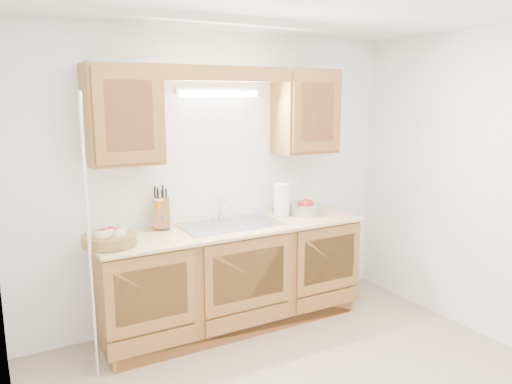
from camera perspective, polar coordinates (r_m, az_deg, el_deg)
room at (r=3.12m, az=6.94°, el=-2.40°), size 3.52×3.50×2.50m
base_cabinets at (r=4.34m, az=-2.80°, el=-9.65°), size 2.20×0.60×0.86m
countertop at (r=4.20m, az=-2.77°, el=-4.07°), size 2.30×0.63×0.04m
upper_cabinet_left at (r=3.91m, az=-15.00°, el=8.51°), size 0.55×0.33×0.75m
upper_cabinet_right at (r=4.61m, az=5.67°, el=9.13°), size 0.55×0.33×0.75m
valance at (r=4.06m, az=-2.97°, el=13.38°), size 2.20×0.05×0.12m
fluorescent_fixture at (r=4.26m, az=-4.33°, el=11.33°), size 0.76×0.08×0.08m
sink at (r=4.23m, az=-2.89°, el=-4.69°), size 0.84×0.46×0.36m
wire_shelf_pole at (r=3.57m, az=-18.51°, el=-5.35°), size 0.03×0.03×2.00m
outlet_plate at (r=4.87m, az=5.62°, el=1.24°), size 0.08×0.01×0.12m
fruit_basket at (r=3.78m, az=-16.44°, el=-5.06°), size 0.52×0.52×0.12m
knife_block at (r=4.13m, az=-10.71°, el=-2.35°), size 0.19×0.24×0.36m
orange_canister at (r=4.11m, az=-11.02°, el=-2.47°), size 0.10×0.10×0.25m
soap_bottle at (r=4.11m, az=-10.53°, el=-2.99°), size 0.11×0.11×0.18m
sponge at (r=4.70m, az=2.69°, el=-2.06°), size 0.12×0.08×0.02m
paper_towel at (r=4.48m, az=2.95°, el=-0.93°), size 0.18×0.18×0.35m
apple_bowl at (r=4.56m, az=5.57°, el=-1.84°), size 0.34×0.34×0.14m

